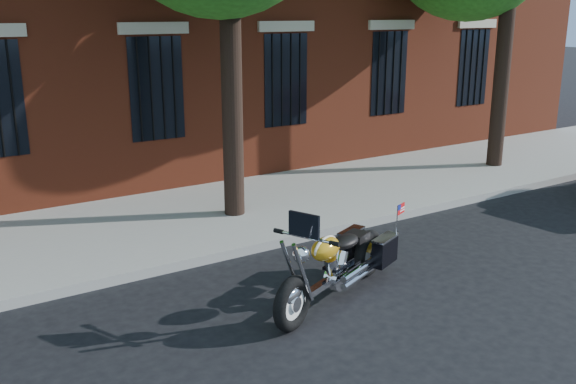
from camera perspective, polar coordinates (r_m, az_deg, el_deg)
ground at (r=9.07m, az=1.32°, el=-7.96°), size 120.00×120.00×0.00m
curb at (r=10.13m, az=-3.11°, el=-4.94°), size 40.00×0.16×0.15m
sidewalk at (r=11.71m, az=-7.74°, el=-2.18°), size 40.00×3.60×0.15m
motorcycle at (r=8.45m, az=4.62°, el=-6.40°), size 2.69×1.43×1.39m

